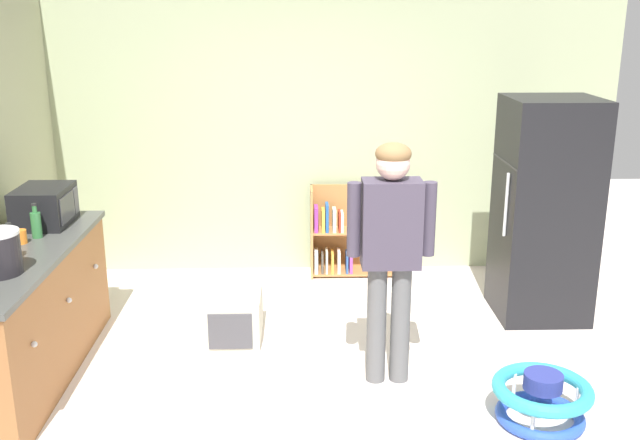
% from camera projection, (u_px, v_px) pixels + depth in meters
% --- Properties ---
extents(ground_plane, '(12.00, 12.00, 0.00)m').
position_uv_depth(ground_plane, '(351.00, 385.00, 4.82)').
color(ground_plane, silver).
rests_on(ground_plane, ground).
extents(back_wall, '(5.20, 0.06, 2.70)m').
position_uv_depth(back_wall, '(336.00, 130.00, 6.68)').
color(back_wall, '#A2AE85').
rests_on(back_wall, ground).
extents(kitchen_counter, '(0.65, 2.02, 0.90)m').
position_uv_depth(kitchen_counter, '(23.00, 316.00, 4.82)').
color(kitchen_counter, '#905B32').
rests_on(kitchen_counter, ground).
extents(refrigerator, '(0.73, 0.68, 1.78)m').
position_uv_depth(refrigerator, '(545.00, 210.00, 5.73)').
color(refrigerator, black).
rests_on(refrigerator, ground).
extents(bookshelf, '(0.80, 0.28, 0.85)m').
position_uv_depth(bookshelf, '(347.00, 236.00, 6.78)').
color(bookshelf, '#B87A43').
rests_on(bookshelf, ground).
extents(standing_person, '(0.57, 0.23, 1.63)m').
position_uv_depth(standing_person, '(391.00, 241.00, 4.62)').
color(standing_person, '#565759').
rests_on(standing_person, ground).
extents(baby_walker, '(0.60, 0.60, 0.32)m').
position_uv_depth(baby_walker, '(542.00, 398.00, 4.36)').
color(baby_walker, blue).
rests_on(baby_walker, ground).
extents(pet_carrier, '(0.42, 0.55, 0.36)m').
position_uv_depth(pet_carrier, '(234.00, 316.00, 5.47)').
color(pet_carrier, beige).
rests_on(pet_carrier, ground).
extents(microwave, '(0.37, 0.48, 0.28)m').
position_uv_depth(microwave, '(44.00, 206.00, 5.27)').
color(microwave, black).
rests_on(microwave, kitchen_counter).
extents(ketchup_bottle, '(0.07, 0.07, 0.25)m').
position_uv_depth(ketchup_bottle, '(11.00, 245.00, 4.52)').
color(ketchup_bottle, red).
rests_on(ketchup_bottle, kitchen_counter).
extents(green_glass_bottle, '(0.07, 0.07, 0.25)m').
position_uv_depth(green_glass_bottle, '(36.00, 224.00, 4.97)').
color(green_glass_bottle, '#33753D').
rests_on(green_glass_bottle, kitchen_counter).
extents(orange_cup, '(0.08, 0.08, 0.09)m').
position_uv_depth(orange_cup, '(21.00, 237.00, 4.86)').
color(orange_cup, orange).
rests_on(orange_cup, kitchen_counter).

